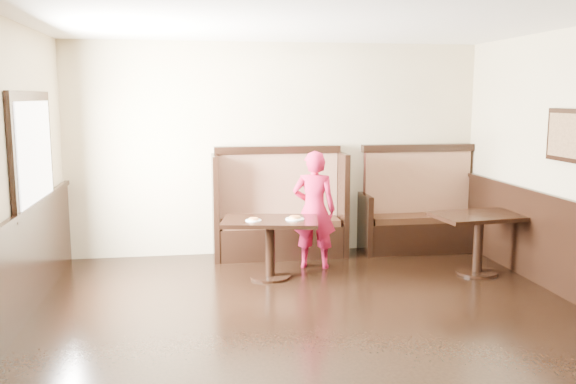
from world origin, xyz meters
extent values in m
plane|color=black|center=(0.00, 0.00, 0.00)|extent=(7.00, 7.00, 0.00)
plane|color=beige|center=(0.00, 3.50, 1.40)|extent=(5.50, 0.00, 5.50)
plane|color=white|center=(0.00, 0.00, 2.80)|extent=(7.00, 7.00, 0.00)
cube|color=black|center=(-2.71, 1.90, 1.55)|extent=(0.05, 1.50, 1.20)
cube|color=white|center=(-2.69, 1.90, 1.55)|extent=(0.01, 1.30, 1.00)
cube|color=black|center=(2.71, 1.20, 1.70)|extent=(0.04, 0.70, 0.55)
cube|color=olive|center=(2.69, 1.20, 1.70)|extent=(0.01, 0.60, 0.45)
cube|color=black|center=(0.00, 3.22, 0.21)|extent=(1.60, 0.50, 0.42)
cube|color=#341C10|center=(0.00, 3.22, 0.46)|extent=(1.54, 0.46, 0.09)
cube|color=#470E10|center=(0.00, 3.43, 0.90)|extent=(1.60, 0.12, 0.92)
cube|color=black|center=(0.00, 3.43, 1.40)|extent=(1.68, 0.16, 0.10)
cube|color=black|center=(-0.84, 3.32, 0.68)|extent=(0.07, 0.72, 1.36)
cube|color=black|center=(0.84, 3.32, 0.68)|extent=(0.07, 0.72, 1.36)
cube|color=black|center=(1.95, 3.22, 0.21)|extent=(1.50, 0.50, 0.42)
cube|color=#341C10|center=(1.95, 3.22, 0.46)|extent=(1.44, 0.46, 0.09)
cube|color=#470E10|center=(1.95, 3.43, 0.90)|extent=(1.50, 0.12, 0.92)
cube|color=black|center=(1.95, 3.43, 1.40)|extent=(1.58, 0.16, 0.10)
cube|color=black|center=(1.16, 3.32, 0.40)|extent=(0.07, 0.72, 0.80)
cube|color=black|center=(2.74, 3.32, 0.40)|extent=(0.07, 0.72, 0.80)
cube|color=black|center=(-0.25, 2.29, 0.67)|extent=(1.20, 0.87, 0.05)
cylinder|color=black|center=(-0.25, 2.29, 0.33)|extent=(0.11, 0.11, 0.64)
cylinder|color=black|center=(-0.25, 2.29, 0.01)|extent=(0.47, 0.47, 0.03)
cube|color=black|center=(2.22, 2.07, 0.70)|extent=(1.11, 0.79, 0.05)
cylinder|color=black|center=(2.22, 2.07, 0.34)|extent=(0.11, 0.11, 0.66)
cylinder|color=black|center=(2.22, 2.07, 0.01)|extent=(0.49, 0.49, 0.03)
imported|color=#AC1238|center=(0.34, 2.65, 0.72)|extent=(0.60, 0.48, 1.45)
cylinder|color=white|center=(-0.45, 2.24, 0.70)|extent=(0.18, 0.18, 0.01)
cylinder|color=tan|center=(-0.45, 2.24, 0.71)|extent=(0.11, 0.11, 0.01)
cylinder|color=#EABA54|center=(-0.45, 2.24, 0.73)|extent=(0.10, 0.10, 0.01)
cylinder|color=white|center=(0.03, 2.24, 0.70)|extent=(0.22, 0.22, 0.01)
cylinder|color=tan|center=(0.03, 2.24, 0.72)|extent=(0.13, 0.13, 0.02)
cylinder|color=#EABA54|center=(0.03, 2.24, 0.73)|extent=(0.12, 0.12, 0.01)
camera|label=1|loc=(-1.13, -4.55, 2.09)|focal=38.00mm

